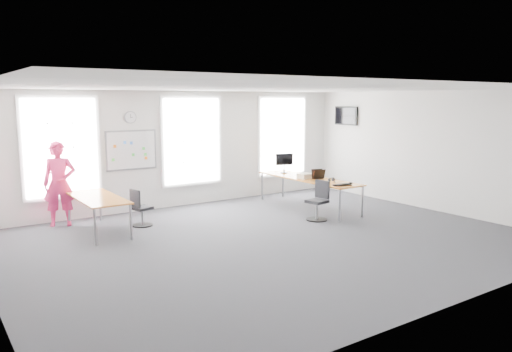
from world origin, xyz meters
TOP-DOWN VIEW (x-y plane):
  - floor at (0.00, 0.00)m, footprint 10.00×10.00m
  - ceiling at (0.00, 0.00)m, footprint 10.00×10.00m
  - wall_back at (0.00, 4.00)m, footprint 10.00×0.00m
  - wall_front at (0.00, -4.00)m, footprint 10.00×0.00m
  - wall_right at (5.00, 0.00)m, footprint 0.00×10.00m
  - window_left at (-3.00, 3.97)m, footprint 1.60×0.06m
  - window_mid at (0.30, 3.97)m, footprint 1.60×0.06m
  - window_right at (3.30, 3.97)m, footprint 1.60×0.06m
  - desk_right at (2.57, 1.89)m, footprint 0.86×3.21m
  - desk_left at (-2.66, 2.56)m, footprint 0.83×2.07m
  - chair_right at (1.90, 0.74)m, footprint 0.49×0.49m
  - chair_left at (-1.74, 2.52)m, footprint 0.45×0.45m
  - person at (-3.17, 3.58)m, footprint 0.79×0.64m
  - whiteboard at (-1.35, 3.97)m, footprint 1.20×0.03m
  - wall_clock at (-1.35, 3.97)m, footprint 0.30×0.04m
  - tv at (4.95, 3.00)m, footprint 0.06×0.90m
  - keyboard at (2.47, 0.56)m, footprint 0.47×0.29m
  - mouse at (2.79, 0.61)m, footprint 0.09×0.13m
  - lens_cap at (2.66, 1.01)m, footprint 0.07×0.07m
  - headphones at (2.67, 1.14)m, footprint 0.16×0.09m
  - laptop_sleeve at (2.65, 1.61)m, footprint 0.32×0.24m
  - paper_stack at (2.45, 1.89)m, footprint 0.38×0.30m
  - monitor at (2.59, 2.93)m, footprint 0.47×0.21m

SIDE VIEW (x-z plane):
  - floor at x=0.00m, z-range 0.00..0.00m
  - chair_left at x=-1.74m, z-range -0.05..0.78m
  - chair_right at x=1.90m, z-range -0.06..0.86m
  - desk_left at x=-2.66m, z-range 0.31..1.07m
  - desk_right at x=2.57m, z-range 0.34..1.12m
  - lens_cap at x=2.66m, z-range 0.78..0.79m
  - keyboard at x=2.47m, z-range 0.78..0.80m
  - mouse at x=2.79m, z-range 0.78..0.83m
  - headphones at x=2.67m, z-range 0.78..0.87m
  - paper_stack at x=2.45m, z-range 0.78..0.90m
  - laptop_sleeve at x=2.65m, z-range 0.78..1.03m
  - person at x=-3.17m, z-range 0.00..1.88m
  - monitor at x=2.59m, z-range 0.84..1.38m
  - wall_back at x=0.00m, z-range -3.50..6.50m
  - wall_front at x=0.00m, z-range -3.50..6.50m
  - wall_right at x=5.00m, z-range -3.50..6.50m
  - whiteboard at x=-1.35m, z-range 1.10..2.00m
  - window_left at x=-3.00m, z-range 0.60..2.80m
  - window_mid at x=0.30m, z-range 0.60..2.80m
  - window_right at x=3.30m, z-range 0.60..2.80m
  - tv at x=4.95m, z-range 2.02..2.57m
  - wall_clock at x=-1.35m, z-range 2.20..2.50m
  - ceiling at x=0.00m, z-range 3.00..3.00m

